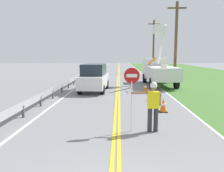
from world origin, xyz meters
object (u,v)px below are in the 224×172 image
at_px(flagger_worker, 153,103).
at_px(utility_pole_mid, 153,45).
at_px(utility_pole_near, 176,41).
at_px(traffic_cone_tail, 145,87).
at_px(traffic_cone_lead, 163,105).
at_px(traffic_cone_mid, 154,95).
at_px(stop_sign_paddle, 132,85).
at_px(oncoming_suv_nearest, 94,78).
at_px(utility_bucket_truck, 158,70).

height_order(flagger_worker, utility_pole_mid, utility_pole_mid).
distance_m(utility_pole_near, traffic_cone_tail, 7.68).
bearing_deg(traffic_cone_lead, traffic_cone_mid, 90.74).
distance_m(flagger_worker, stop_sign_paddle, 1.02).
distance_m(traffic_cone_lead, traffic_cone_tail, 6.24).
distance_m(oncoming_suv_nearest, traffic_cone_tail, 4.00).
height_order(flagger_worker, traffic_cone_lead, flagger_worker).
height_order(utility_pole_near, traffic_cone_tail, utility_pole_near).
bearing_deg(utility_pole_near, traffic_cone_mid, -110.85).
height_order(utility_bucket_truck, utility_pole_mid, utility_pole_mid).
relative_size(oncoming_suv_nearest, traffic_cone_mid, 6.69).
relative_size(traffic_cone_lead, traffic_cone_tail, 1.00).
bearing_deg(utility_bucket_truck, flagger_worker, -100.37).
distance_m(utility_pole_near, traffic_cone_mid, 10.31).
height_order(utility_bucket_truck, traffic_cone_lead, utility_bucket_truck).
relative_size(flagger_worker, utility_pole_near, 0.23).
relative_size(utility_bucket_truck, utility_pole_mid, 0.83).
relative_size(oncoming_suv_nearest, traffic_cone_lead, 6.69).
relative_size(flagger_worker, traffic_cone_lead, 2.61).
bearing_deg(utility_pole_near, utility_pole_mid, 90.30).
relative_size(utility_bucket_truck, traffic_cone_lead, 9.81).
bearing_deg(utility_bucket_truck, traffic_cone_tail, -111.67).
bearing_deg(traffic_cone_lead, oncoming_suv_nearest, 122.48).
relative_size(utility_pole_mid, traffic_cone_mid, 11.83).
bearing_deg(utility_pole_near, oncoming_suv_nearest, -144.01).
xyz_separation_m(stop_sign_paddle, utility_bucket_truck, (3.22, 13.41, -0.29)).
xyz_separation_m(utility_bucket_truck, oncoming_suv_nearest, (-5.61, -4.03, -0.36)).
xyz_separation_m(utility_pole_near, traffic_cone_tail, (-3.56, -5.65, -3.78)).
bearing_deg(oncoming_suv_nearest, stop_sign_paddle, -75.72).
bearing_deg(utility_pole_near, stop_sign_paddle, -108.97).
bearing_deg(utility_pole_near, traffic_cone_tail, -122.21).
distance_m(stop_sign_paddle, utility_pole_near, 15.86).
bearing_deg(stop_sign_paddle, utility_bucket_truck, 76.49).
relative_size(flagger_worker, traffic_cone_tail, 2.61).
xyz_separation_m(stop_sign_paddle, traffic_cone_tail, (1.53, 9.17, -1.37)).
xyz_separation_m(utility_pole_mid, traffic_cone_lead, (-3.30, -26.15, -3.99)).
bearing_deg(stop_sign_paddle, traffic_cone_tail, 80.50).
height_order(oncoming_suv_nearest, traffic_cone_tail, oncoming_suv_nearest).
bearing_deg(oncoming_suv_nearest, utility_pole_mid, 69.39).
bearing_deg(utility_pole_mid, flagger_worker, -98.32).
xyz_separation_m(utility_pole_near, traffic_cone_mid, (-3.42, -8.97, -3.78)).
relative_size(utility_pole_near, traffic_cone_mid, 11.26).
bearing_deg(oncoming_suv_nearest, traffic_cone_mid, -40.93).
bearing_deg(traffic_cone_mid, stop_sign_paddle, -106.01).
height_order(oncoming_suv_nearest, utility_pole_mid, utility_pole_mid).
relative_size(utility_pole_near, utility_pole_mid, 0.95).
relative_size(flagger_worker, utility_pole_mid, 0.22).
distance_m(oncoming_suv_nearest, traffic_cone_lead, 7.68).
xyz_separation_m(flagger_worker, traffic_cone_tail, (0.77, 9.16, -0.71)).
distance_m(traffic_cone_mid, traffic_cone_tail, 3.31).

